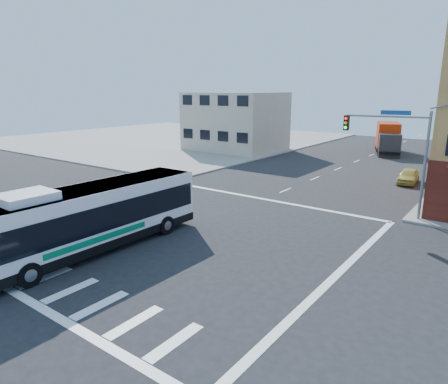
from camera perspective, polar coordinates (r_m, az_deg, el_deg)
The scene contains 7 objects.
ground at distance 23.92m, azimuth -6.11°, elevation -5.84°, with size 120.00×120.00×0.00m, color black.
sidewalk_nw at distance 72.42m, azimuth -7.89°, elevation 7.68°, with size 50.00×50.00×0.15m, color gray.
building_west at distance 56.73m, azimuth 1.66°, elevation 10.01°, with size 12.06×10.06×8.00m.
signal_mast_ne at distance 27.96m, azimuth 23.51°, elevation 6.50°, with size 7.91×1.13×8.07m.
transit_bus at distance 21.77m, azimuth -18.51°, elevation -3.42°, with size 2.99×12.82×3.78m.
box_truck at distance 58.49m, azimuth 22.38°, elevation 7.06°, with size 5.29×9.29×4.02m.
parked_car at distance 39.98m, azimuth 24.83°, elevation 2.09°, with size 1.59×3.95×1.34m, color gold.
Camera 1 is at (15.32, -16.45, 8.18)m, focal length 32.00 mm.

